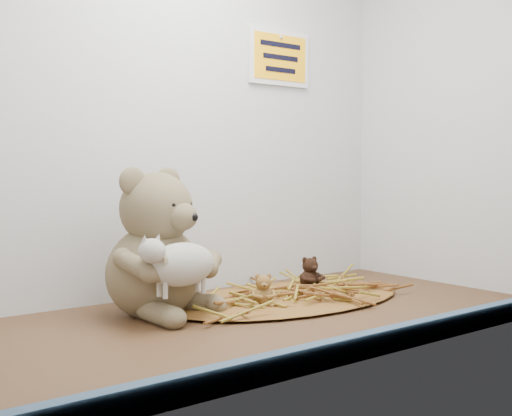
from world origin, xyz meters
TOP-DOWN VIEW (x-y plane):
  - alcove_shell at (0.00, 9.00)cm, footprint 120.40×60.20cm
  - front_rail at (0.00, -28.80)cm, footprint 119.28×2.20cm
  - straw_bed at (16.32, 9.60)cm, footprint 56.76×32.96cm
  - main_teddy at (-12.67, 14.81)cm, footprint 29.96×30.68cm
  - toy_lamb at (-12.67, 4.71)cm, footprint 16.94×10.34cm
  - mini_teddy_tan at (6.65, 5.76)cm, footprint 7.18×7.27cm
  - mini_teddy_brown at (25.99, 13.45)cm, footprint 6.68×6.95cm
  - wall_sign at (30.00, 29.40)cm, footprint 16.00×1.20cm

SIDE VIEW (x-z plane):
  - straw_bed at x=16.32cm, z-range 0.00..1.10cm
  - front_rail at x=0.00cm, z-range 0.00..3.60cm
  - mini_teddy_tan at x=6.65cm, z-range 1.10..7.42cm
  - mini_teddy_brown at x=25.99cm, z-range 1.10..8.35cm
  - toy_lamb at x=-12.67cm, z-range 5.37..16.32cm
  - main_teddy at x=-12.67cm, z-range 0.00..28.21cm
  - alcove_shell at x=0.00cm, z-range -0.20..90.20cm
  - wall_sign at x=30.00cm, z-range 49.50..60.50cm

